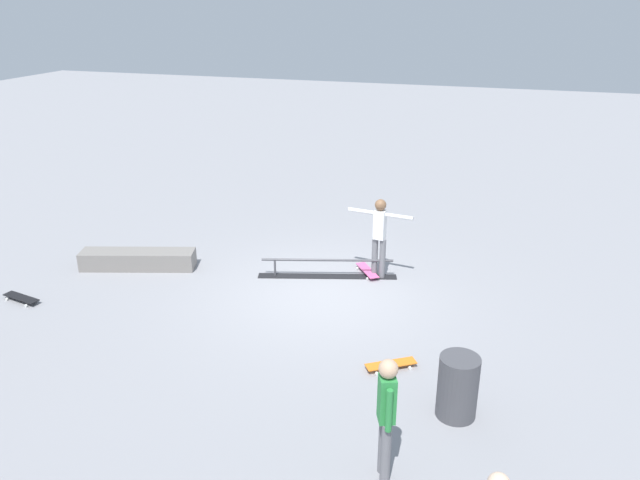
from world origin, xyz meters
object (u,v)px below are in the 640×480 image
(skater_main, at_px, (380,233))
(loose_skateboard_orange, at_px, (391,364))
(trash_bin, at_px, (458,387))
(skateboard_main, at_px, (367,271))
(bystander_green_shirt, at_px, (386,413))
(grind_rail, at_px, (327,269))
(skate_ledge, at_px, (138,260))
(loose_skateboard_black, at_px, (21,298))

(skater_main, relative_size, loose_skateboard_orange, 2.13)
(loose_skateboard_orange, bearing_deg, trash_bin, 108.55)
(skateboard_main, height_order, bystander_green_shirt, bystander_green_shirt)
(skater_main, distance_m, trash_bin, 4.52)
(grind_rail, bearing_deg, bystander_green_shirt, 97.57)
(skater_main, xyz_separation_m, trash_bin, (-1.96, 4.04, -0.51))
(skate_ledge, distance_m, skateboard_main, 4.82)
(loose_skateboard_orange, bearing_deg, bystander_green_shirt, 65.91)
(skateboard_main, relative_size, bystander_green_shirt, 0.47)
(grind_rail, xyz_separation_m, bystander_green_shirt, (-2.25, 5.16, 0.75))
(loose_skateboard_black, bearing_deg, skater_main, 37.38)
(bystander_green_shirt, distance_m, loose_skateboard_black, 7.87)
(grind_rail, relative_size, skate_ledge, 1.18)
(loose_skateboard_orange, xyz_separation_m, loose_skateboard_black, (7.08, -0.13, 0.00))
(bystander_green_shirt, relative_size, trash_bin, 1.79)
(trash_bin, bearing_deg, skateboard_main, -61.78)
(grind_rail, relative_size, bystander_green_shirt, 1.72)
(trash_bin, bearing_deg, bystander_green_shirt, 63.75)
(bystander_green_shirt, distance_m, trash_bin, 1.66)
(grind_rail, bearing_deg, trash_bin, 112.43)
(grind_rail, bearing_deg, skateboard_main, -169.39)
(grind_rail, bearing_deg, loose_skateboard_orange, 107.27)
(skater_main, bearing_deg, trash_bin, -56.58)
(skater_main, bearing_deg, bystander_green_shirt, -69.58)
(skater_main, distance_m, bystander_green_shirt, 5.61)
(loose_skateboard_orange, bearing_deg, loose_skateboard_black, -34.07)
(grind_rail, height_order, skater_main, skater_main)
(skate_ledge, height_order, skater_main, skater_main)
(skateboard_main, relative_size, trash_bin, 0.84)
(grind_rail, bearing_deg, loose_skateboard_black, 11.99)
(skate_ledge, xyz_separation_m, bystander_green_shirt, (-6.18, 4.39, 0.73))
(skate_ledge, height_order, loose_skateboard_black, skate_ledge)
(skateboard_main, bearing_deg, skate_ledge, -111.88)
(trash_bin, bearing_deg, grind_rail, -51.60)
(skater_main, height_order, loose_skateboard_black, skater_main)
(skate_ledge, height_order, trash_bin, trash_bin)
(loose_skateboard_orange, distance_m, trash_bin, 1.41)
(loose_skateboard_orange, bearing_deg, skateboard_main, -103.78)
(skater_main, height_order, trash_bin, skater_main)
(skater_main, bearing_deg, grind_rail, -155.33)
(skate_ledge, xyz_separation_m, loose_skateboard_black, (1.26, 1.99, -0.12))
(skater_main, bearing_deg, skateboard_main, 171.25)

